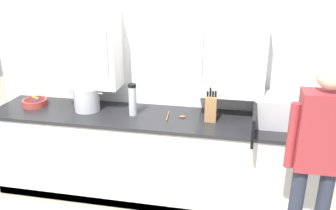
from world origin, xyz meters
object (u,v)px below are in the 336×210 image
Objects in this scene: microwave_oven at (282,111)px; person_figure at (317,152)px; thermos_flask at (133,100)px; wooden_spoon at (175,116)px; stock_pot at (87,99)px; fruit_bowl at (35,102)px; knife_block at (211,108)px.

microwave_oven is 0.46× the size of person_figure.
thermos_flask is (-1.45, -0.04, 0.03)m from microwave_oven.
person_figure reaches higher than thermos_flask.
wooden_spoon is 0.46m from thermos_flask.
wooden_spoon is 0.65× the size of stock_pot.
microwave_oven is at bearing 103.36° from person_figure.
fruit_bowl is (-0.61, 0.02, -0.08)m from stock_pot.
wooden_spoon is at bearing 3.03° from thermos_flask.
stock_pot is at bearing 179.43° from knife_block.
microwave_oven reaches higher than fruit_bowl.
thermos_flask is at bearing -178.26° from knife_block.
knife_block reaches higher than thermos_flask.
thermos_flask reaches higher than fruit_bowl.
thermos_flask is (0.51, -0.04, 0.04)m from stock_pot.
microwave_oven is 2.19× the size of stock_pot.
stock_pot is 1.11× the size of thermos_flask.
microwave_oven is 2.43× the size of thermos_flask.
person_figure reaches higher than wooden_spoon.
microwave_oven is 0.76m from person_figure.
wooden_spoon is 0.37m from knife_block.
person_figure is (0.84, -0.72, -0.01)m from knife_block.
thermos_flask reaches higher than wooden_spoon.
person_figure is (1.63, -0.70, -0.05)m from thermos_flask.
knife_block reaches higher than microwave_oven.
microwave_oven is at bearing 1.56° from thermos_flask.
wooden_spoon is (-1.02, -0.02, -0.13)m from microwave_oven.
person_figure is (1.20, -0.72, 0.10)m from wooden_spoon.
fruit_bowl is (-1.55, 0.03, 0.03)m from wooden_spoon.
thermos_flask is 0.19× the size of person_figure.
wooden_spoon is at bearing -179.05° from microwave_oven.
stock_pot is 1.38× the size of fruit_bowl.
wooden_spoon is at bearing -1.07° from fruit_bowl.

